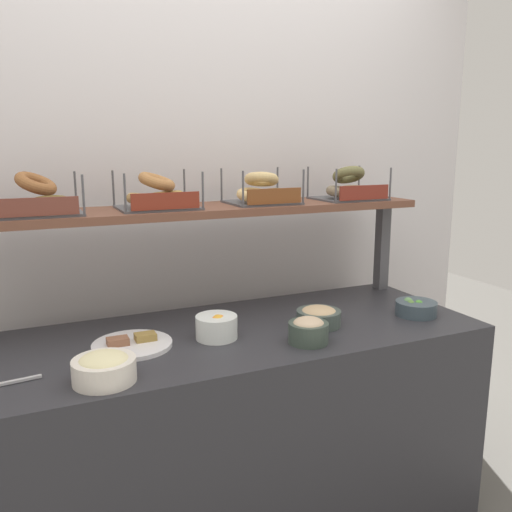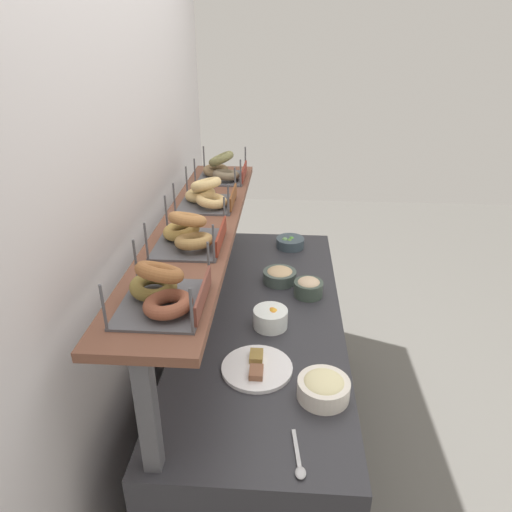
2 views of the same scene
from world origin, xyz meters
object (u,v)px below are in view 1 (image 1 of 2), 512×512
object	(u,v)px
serving_plate_white	(132,344)
bagel_basket_poppy	(348,188)
bowl_fruit_salad	(217,327)
bagel_basket_plain	(261,192)
bagel_basket_cinnamon_raisin	(37,201)
bowl_potato_salad	(104,368)
bagel_basket_everything	(157,196)
bowl_tuna_salad	(308,330)
bowl_hummus	(319,316)
bowl_veggie_mix	(416,308)

from	to	relation	value
serving_plate_white	bagel_basket_poppy	world-z (taller)	bagel_basket_poppy
bowl_fruit_salad	bagel_basket_plain	bearing A→B (deg)	44.15
serving_plate_white	bagel_basket_cinnamon_raisin	world-z (taller)	bagel_basket_cinnamon_raisin
bowl_potato_salad	bagel_basket_poppy	distance (m)	1.31
bagel_basket_everything	bagel_basket_plain	size ratio (longest dim) A/B	1.08
serving_plate_white	bagel_basket_everything	xyz separation A→B (m)	(0.17, 0.26, 0.47)
bagel_basket_everything	bagel_basket_poppy	size ratio (longest dim) A/B	1.01
bowl_tuna_salad	bowl_hummus	distance (m)	0.19
bowl_hummus	bagel_basket_plain	distance (m)	0.56
bowl_potato_salad	bagel_basket_poppy	xyz separation A→B (m)	(1.14, 0.49, 0.44)
bowl_fruit_salad	bagel_basket_everything	distance (m)	0.54
bowl_hummus	bagel_basket_plain	bearing A→B (deg)	103.99
bowl_tuna_salad	bowl_hummus	xyz separation A→B (m)	(0.12, 0.14, -0.01)
bowl_potato_salad	bagel_basket_plain	distance (m)	0.99
bowl_potato_salad	serving_plate_white	xyz separation A→B (m)	(0.13, 0.23, -0.03)
bowl_fruit_salad	bagel_basket_poppy	size ratio (longest dim) A/B	0.50
bowl_tuna_salad	serving_plate_white	size ratio (longest dim) A/B	0.52
bowl_fruit_salad	serving_plate_white	size ratio (longest dim) A/B	0.55
bowl_tuna_salad	bowl_potato_salad	world-z (taller)	bowl_tuna_salad
bowl_veggie_mix	bagel_basket_poppy	xyz separation A→B (m)	(-0.09, 0.37, 0.45)
bowl_potato_salad	bagel_basket_plain	world-z (taller)	bagel_basket_plain
bowl_veggie_mix	serving_plate_white	size ratio (longest dim) A/B	0.61
bowl_hummus	bowl_fruit_salad	bearing A→B (deg)	175.69
bagel_basket_everything	bowl_hummus	bearing A→B (deg)	-32.55
bowl_veggie_mix	bagel_basket_plain	bearing A→B (deg)	142.50
bowl_fruit_salad	bagel_basket_everything	xyz separation A→B (m)	(-0.12, 0.30, 0.44)
bagel_basket_plain	bagel_basket_poppy	xyz separation A→B (m)	(0.41, -0.01, 0.00)
serving_plate_white	bagel_basket_everything	distance (m)	0.56
bowl_potato_salad	bagel_basket_plain	xyz separation A→B (m)	(0.73, 0.50, 0.43)
bagel_basket_everything	bagel_basket_plain	xyz separation A→B (m)	(0.43, 0.00, -0.00)
bowl_fruit_salad	bagel_basket_everything	world-z (taller)	bagel_basket_everything
bowl_potato_salad	bowl_fruit_salad	world-z (taller)	bowl_fruit_salad
serving_plate_white	bagel_basket_cinnamon_raisin	size ratio (longest dim) A/B	0.92
bowl_potato_salad	bowl_hummus	distance (m)	0.83
bowl_potato_salad	bagel_basket_plain	bearing A→B (deg)	34.60
bowl_fruit_salad	bagel_basket_plain	distance (m)	0.62
bowl_fruit_salad	bagel_basket_cinnamon_raisin	distance (m)	0.75
bagel_basket_cinnamon_raisin	bagel_basket_plain	world-z (taller)	bagel_basket_cinnamon_raisin
bowl_tuna_salad	bowl_fruit_salad	size ratio (longest dim) A/B	0.94
bagel_basket_everything	bagel_basket_poppy	world-z (taller)	bagel_basket_poppy
bagel_basket_plain	serving_plate_white	bearing A→B (deg)	-155.95
bagel_basket_cinnamon_raisin	bagel_basket_poppy	world-z (taller)	same
bagel_basket_plain	bagel_basket_poppy	world-z (taller)	bagel_basket_poppy
bowl_tuna_salad	bagel_basket_poppy	xyz separation A→B (m)	(0.45, 0.46, 0.43)
bowl_veggie_mix	serving_plate_white	distance (m)	1.11
bowl_potato_salad	bowl_fruit_salad	xyz separation A→B (m)	(0.42, 0.20, -0.00)
bowl_veggie_mix	bowl_potato_salad	bearing A→B (deg)	-174.51
bowl_tuna_salad	bagel_basket_plain	distance (m)	0.64
bagel_basket_cinnamon_raisin	bagel_basket_poppy	xyz separation A→B (m)	(1.26, -0.00, 0.00)
bowl_tuna_salad	bagel_basket_cinnamon_raisin	world-z (taller)	bagel_basket_cinnamon_raisin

